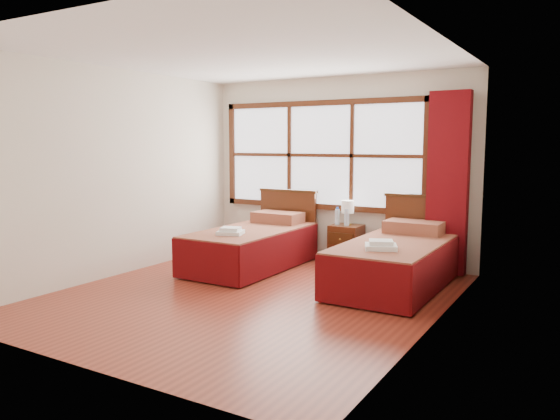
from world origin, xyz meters
The scene contains 15 objects.
floor centered at (0.00, 0.00, 0.00)m, with size 4.50×4.50×0.00m, color #923824.
ceiling centered at (0.00, 0.00, 2.60)m, with size 4.50×4.50×0.00m, color white.
wall_back centered at (0.00, 2.25, 1.30)m, with size 4.00×4.00×0.00m, color silver.
wall_left centered at (-2.00, 0.00, 1.30)m, with size 4.50×4.50×0.00m, color silver.
wall_right centered at (2.00, 0.00, 1.30)m, with size 4.50×4.50×0.00m, color silver.
window centered at (-0.25, 2.21, 1.50)m, with size 3.16×0.06×1.56m.
curtain centered at (1.60, 2.11, 1.17)m, with size 0.50×0.16×2.30m, color maroon.
bed_left centered at (-0.74, 1.20, 0.30)m, with size 1.02×2.04×0.99m.
bed_right centered at (1.26, 1.20, 0.31)m, with size 1.04×2.06×1.01m.
nightstand centered at (0.27, 1.99, 0.28)m, with size 0.41×0.41×0.55m.
towels_left centered at (-0.73, 0.66, 0.57)m, with size 0.38×0.35×0.09m.
towels_right centered at (1.27, 0.65, 0.58)m, with size 0.42×0.40×0.10m.
lamp centered at (0.27, 2.04, 0.79)m, with size 0.17×0.17×0.34m.
bottle_near centered at (0.14, 1.99, 0.66)m, with size 0.06×0.06×0.25m.
bottle_far centered at (0.28, 1.97, 0.67)m, with size 0.07×0.07×0.26m.
Camera 1 is at (3.27, -4.87, 1.67)m, focal length 35.00 mm.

